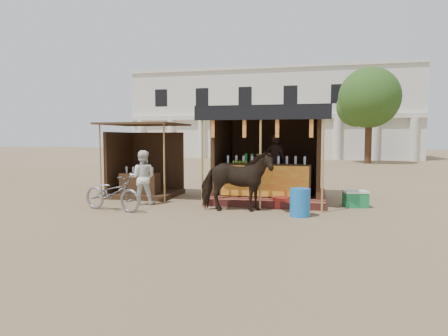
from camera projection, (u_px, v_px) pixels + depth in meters
name	position (u px, v px, depth m)	size (l,w,h in m)	color
ground	(208.00, 220.00, 9.35)	(120.00, 120.00, 0.00)	#846B4C
main_stall	(269.00, 166.00, 12.30)	(3.60, 3.61, 2.78)	brown
secondary_stall	(142.00, 170.00, 13.15)	(2.40, 2.40, 2.38)	#3B2315
cow	(236.00, 181.00, 10.35)	(0.86, 1.88, 1.59)	black
motorbike	(112.00, 193.00, 10.49)	(0.63, 1.81, 0.95)	gray
bystander	(142.00, 177.00, 11.44)	(0.76, 0.59, 1.56)	white
blue_barrel	(300.00, 202.00, 9.74)	(0.49, 0.49, 0.69)	blue
red_crate	(280.00, 203.00, 10.93)	(0.37, 0.45, 0.29)	maroon
cooler	(356.00, 199.00, 11.04)	(0.72, 0.57, 0.46)	#1C7F44
background_building	(272.00, 116.00, 38.54)	(26.00, 7.45, 8.18)	silver
tree	(366.00, 100.00, 29.12)	(4.50, 4.40, 7.00)	#382314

